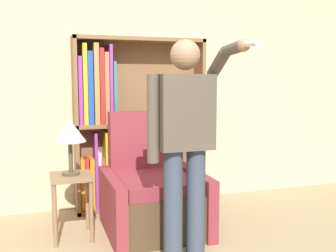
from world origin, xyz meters
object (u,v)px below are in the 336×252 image
at_px(armchair, 152,194).
at_px(table_lamp, 70,133).
at_px(bookcase, 122,124).
at_px(person_standing, 185,137).
at_px(side_table, 72,189).

xyz_separation_m(armchair, table_lamp, (-0.75, -0.00, 0.62)).
height_order(bookcase, person_standing, bookcase).
bearing_deg(side_table, bookcase, 49.32).
relative_size(bookcase, person_standing, 1.09).
bearing_deg(person_standing, bookcase, 98.08).
height_order(person_standing, side_table, person_standing).
height_order(armchair, person_standing, person_standing).
bearing_deg(armchair, table_lamp, -179.74).
bearing_deg(table_lamp, side_table, 180.00).
distance_m(bookcase, side_table, 1.05).
bearing_deg(armchair, person_standing, -85.30).
bearing_deg(table_lamp, person_standing, -41.86).
distance_m(side_table, table_lamp, 0.50).
bearing_deg(bookcase, person_standing, -81.92).
bearing_deg(side_table, person_standing, -41.86).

